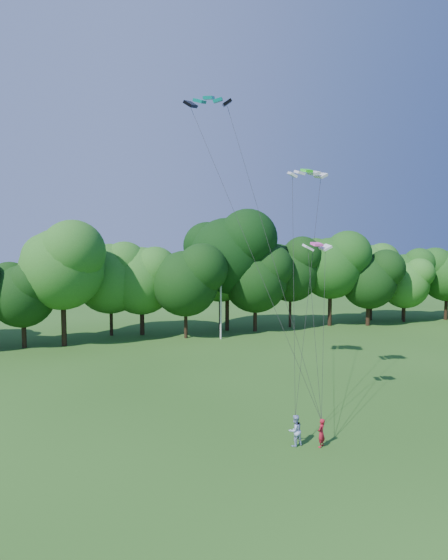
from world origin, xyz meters
name	(u,v)px	position (x,y,z in m)	size (l,w,h in m)	color
ground	(314,488)	(0.00, 0.00, 0.00)	(160.00, 160.00, 0.00)	#224B14
utility_pole	(221,304)	(5.56, 32.06, 4.22)	(1.64, 0.21, 8.20)	silver
kite_flyer_left	(321,433)	(2.40, 3.52, 0.79)	(0.58, 0.38, 1.58)	#A91527
kite_flyer_right	(295,430)	(1.09, 4.08, 0.87)	(0.84, 0.66, 1.73)	#A4B6E4
kite_teal	(209,98)	(-1.28, 12.95, 21.24)	(3.51, 2.65, 0.61)	#04857B
kite_green	(307,171)	(5.04, 10.48, 16.21)	(2.71, 1.49, 0.44)	#2BD820
kite_pink	(317,244)	(4.18, 7.43, 11.12)	(1.82, 1.06, 0.28)	#FE46B4
tree_back_center	(227,253)	(7.98, 36.95, 10.19)	(11.22, 11.22, 16.32)	#342014
tree_back_east	(405,276)	(34.70, 35.23, 6.71)	(7.39, 7.39, 10.75)	#392517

